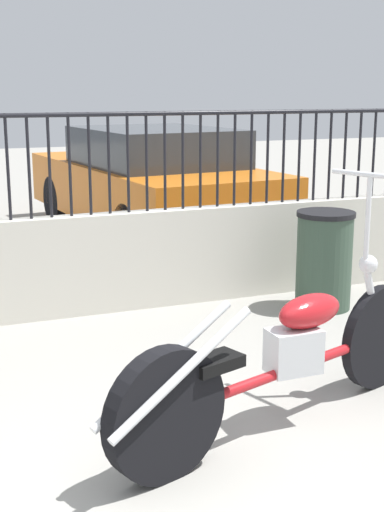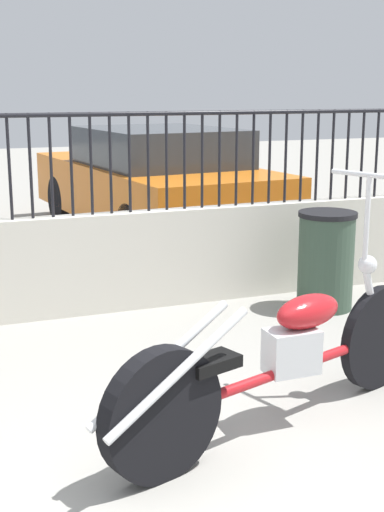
# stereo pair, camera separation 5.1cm
# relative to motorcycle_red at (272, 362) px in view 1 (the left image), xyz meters

# --- Properties ---
(low_wall) EXTENTS (8.79, 0.18, 0.81)m
(low_wall) POSITION_rel_motorcycle_red_xyz_m (-0.91, 2.41, 0.01)
(low_wall) COLOR beige
(low_wall) RESTS_ON ground_plane
(fence_railing) EXTENTS (8.79, 0.04, 0.80)m
(fence_railing) POSITION_rel_motorcycle_red_xyz_m (-0.91, 2.41, 0.93)
(fence_railing) COLOR black
(fence_railing) RESTS_ON low_wall
(motorcycle_red) EXTENTS (2.25, 0.92, 1.34)m
(motorcycle_red) POSITION_rel_motorcycle_red_xyz_m (0.00, 0.00, 0.00)
(motorcycle_red) COLOR black
(motorcycle_red) RESTS_ON ground_plane
(trash_bin) EXTENTS (0.48, 0.48, 0.82)m
(trash_bin) POSITION_rel_motorcycle_red_xyz_m (1.45, 1.82, 0.01)
(trash_bin) COLOR #334738
(trash_bin) RESTS_ON ground_plane
(car_orange) EXTENTS (2.17, 4.34, 1.33)m
(car_orange) POSITION_rel_motorcycle_red_xyz_m (1.07, 5.21, 0.28)
(car_orange) COLOR black
(car_orange) RESTS_ON ground_plane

